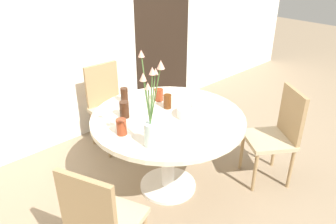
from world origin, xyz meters
The scene contains 15 objects.
ground_plane centered at (0.00, 0.00, 0.00)m, with size 16.00×16.00×0.00m, color #89755B.
wall_back centered at (0.00, 1.40, 1.30)m, with size 8.00×0.05×2.60m.
doorway_panel centered at (1.18, 1.37, 1.02)m, with size 0.90×0.01×2.05m.
dining_table centered at (0.00, 0.00, 0.62)m, with size 1.29×1.29×0.74m.
chair_left_flank centered at (0.05, 1.01, 0.51)m, with size 0.42×0.42×0.90m.
chair_right_flank centered at (-0.93, -0.39, 0.51)m, with size 0.52×0.52×0.90m.
chair_near_front centered at (0.83, -0.57, 0.51)m, with size 0.56×0.56×0.90m.
birthday_cake centered at (0.14, -0.14, 0.78)m, with size 0.24×0.24×0.13m.
flower_vase centered at (-0.41, -0.27, 0.98)m, with size 0.17×0.18×0.71m.
side_plate centered at (-0.24, -0.11, 0.75)m, with size 0.17×0.17×0.01m.
drink_glass_0 centered at (-0.45, 0.03, 0.80)m, with size 0.08×0.08×0.13m.
drink_glass_1 centered at (0.10, 0.12, 0.80)m, with size 0.07×0.07×0.12m.
drink_glass_2 centered at (-0.10, 0.47, 0.81)m, with size 0.07×0.07×0.13m.
drink_glass_3 centered at (-0.27, 0.23, 0.81)m, with size 0.08×0.08×0.14m.
drink_glass_4 centered at (0.15, 0.29, 0.80)m, with size 0.08×0.08×0.11m.
Camera 1 is at (-1.63, -1.77, 2.01)m, focal length 35.00 mm.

